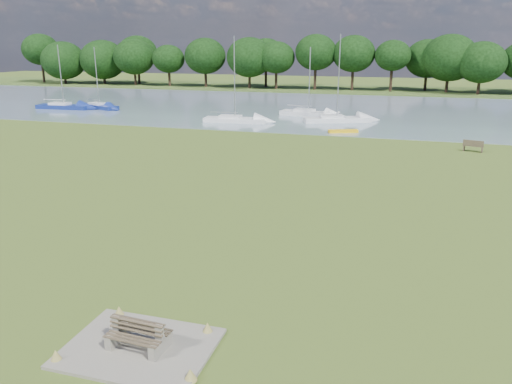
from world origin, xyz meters
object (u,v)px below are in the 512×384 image
(riverbank_bench, at_px, (473,146))
(sailboat_5, at_px, (234,118))
(bench_pair, at_px, (138,335))
(sailboat_1, at_px, (308,112))
(kayak, at_px, (343,131))
(sailboat_4, at_px, (99,105))
(sailboat_6, at_px, (63,105))
(sailboat_2, at_px, (336,118))

(riverbank_bench, xyz_separation_m, sailboat_5, (-23.66, 9.25, 0.00))
(bench_pair, height_order, sailboat_5, sailboat_5)
(riverbank_bench, relative_size, sailboat_1, 0.21)
(kayak, distance_m, sailboat_1, 11.93)
(sailboat_1, bearing_deg, sailboat_4, -167.60)
(bench_pair, height_order, riverbank_bench, bench_pair)
(sailboat_5, bearing_deg, riverbank_bench, -26.18)
(sailboat_4, distance_m, sailboat_5, 22.26)
(sailboat_5, xyz_separation_m, sailboat_6, (-25.69, 4.55, 0.03))
(sailboat_1, height_order, sailboat_4, sailboat_1)
(sailboat_1, relative_size, sailboat_5, 0.87)
(riverbank_bench, height_order, sailboat_2, sailboat_2)
(bench_pair, relative_size, sailboat_1, 0.22)
(riverbank_bench, xyz_separation_m, sailboat_6, (-49.35, 13.79, 0.04))
(bench_pair, distance_m, sailboat_2, 44.85)
(sailboat_4, bearing_deg, kayak, 6.63)
(bench_pair, bearing_deg, sailboat_1, 98.63)
(sailboat_1, xyz_separation_m, sailboat_4, (-28.29, -0.93, -0.04))
(kayak, relative_size, sailboat_6, 0.35)
(sailboat_1, relative_size, sailboat_6, 0.97)
(sailboat_1, relative_size, sailboat_4, 1.01)
(bench_pair, height_order, sailboat_6, sailboat_6)
(bench_pair, distance_m, riverbank_bench, 34.44)
(riverbank_bench, bearing_deg, bench_pair, -94.99)
(sailboat_4, bearing_deg, sailboat_6, -136.10)
(bench_pair, distance_m, sailboat_6, 58.97)
(sailboat_6, bearing_deg, sailboat_4, 17.82)
(kayak, relative_size, sailboat_4, 0.37)
(bench_pair, relative_size, sailboat_6, 0.22)
(riverbank_bench, relative_size, kayak, 0.57)
(kayak, xyz_separation_m, sailboat_1, (-5.54, 10.56, 0.33))
(sailboat_2, bearing_deg, sailboat_5, 176.89)
(riverbank_bench, bearing_deg, sailboat_2, 151.38)
(bench_pair, height_order, sailboat_2, sailboat_2)
(kayak, bearing_deg, sailboat_2, 80.67)
(bench_pair, bearing_deg, kayak, 91.72)
(sailboat_2, xyz_separation_m, sailboat_5, (-10.82, -3.46, -0.01))
(sailboat_1, distance_m, sailboat_4, 28.31)
(bench_pair, xyz_separation_m, sailboat_4, (-32.67, 47.62, 0.02))
(sailboat_2, relative_size, sailboat_5, 1.02)
(sailboat_4, bearing_deg, sailboat_5, 6.24)
(sailboat_4, xyz_separation_m, sailboat_5, (21.37, -6.24, -0.00))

